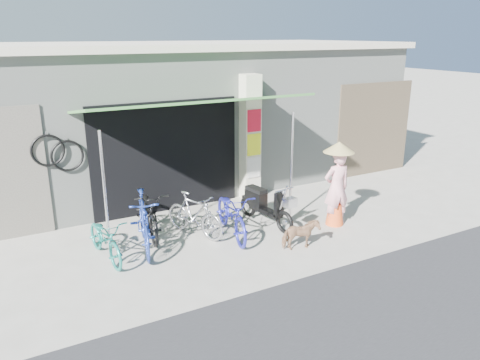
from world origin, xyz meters
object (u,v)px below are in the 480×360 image
bike_navy (232,214)px  moped (264,205)px  bike_blue (144,222)px  bike_black (148,211)px  bike_teal (105,239)px  nun (337,185)px  street_dog (301,235)px  bike_silver (194,215)px

bike_navy → moped: bearing=23.1°
bike_blue → bike_black: bearing=78.3°
bike_blue → bike_navy: 1.74m
bike_teal → nun: size_ratio=0.85×
bike_black → moped: (2.32, -0.66, -0.06)m
bike_black → nun: 3.90m
moped → bike_blue: bearing=170.4°
street_dog → nun: nun is taller
bike_teal → bike_black: (1.03, 0.70, 0.09)m
street_dog → moped: moped is taller
bike_blue → street_dog: 2.93m
bike_teal → moped: (3.34, 0.04, 0.03)m
nun → bike_black: bearing=-14.9°
bike_blue → bike_navy: bike_blue is taller
bike_silver → moped: 1.54m
bike_navy → bike_teal: bearing=-173.7°
street_dog → bike_black: bearing=58.5°
bike_teal → bike_silver: size_ratio=1.03×
bike_silver → bike_navy: bike_navy is taller
bike_black → street_dog: bearing=-34.0°
bike_blue → bike_navy: bearing=5.5°
bike_blue → moped: 2.61m
bike_blue → nun: (3.91, -0.75, 0.34)m
bike_teal → bike_silver: (1.81, 0.21, 0.04)m
bike_teal → nun: nun is taller
bike_teal → bike_black: bearing=27.7°
bike_teal → bike_silver: 1.82m
bike_teal → street_dog: 3.56m
bike_black → bike_teal: bearing=-137.9°
bike_navy → nun: size_ratio=1.00×
bike_silver → bike_blue: bearing=164.5°
bike_teal → nun: (4.65, -0.70, 0.49)m
bike_teal → bike_navy: bike_navy is taller
bike_navy → bike_black: bearing=159.1°
nun → street_dog: bearing=31.5°
bike_teal → bike_blue: size_ratio=0.84×
bike_blue → moped: size_ratio=1.10×
bike_teal → moped: bearing=-5.8°
bike_silver → bike_black: bearing=124.6°
bike_navy → nun: 2.29m
bike_navy → moped: moped is taller
bike_black → bike_silver: bearing=-24.3°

